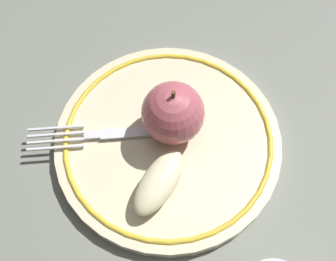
# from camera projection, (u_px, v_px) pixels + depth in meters

# --- Properties ---
(ground_plane) EXTENTS (2.00, 2.00, 0.00)m
(ground_plane) POSITION_uv_depth(u_px,v_px,m) (187.00, 140.00, 0.53)
(ground_plane) COLOR slate
(plate) EXTENTS (0.25, 0.25, 0.02)m
(plate) POSITION_uv_depth(u_px,v_px,m) (168.00, 142.00, 0.52)
(plate) COLOR beige
(plate) RESTS_ON ground_plane
(apple_red_whole) EXTENTS (0.07, 0.07, 0.08)m
(apple_red_whole) POSITION_uv_depth(u_px,v_px,m) (175.00, 109.00, 0.49)
(apple_red_whole) COLOR #B5535F
(apple_red_whole) RESTS_ON plate
(apple_slice_front) EXTENTS (0.08, 0.05, 0.03)m
(apple_slice_front) POSITION_uv_depth(u_px,v_px,m) (159.00, 182.00, 0.47)
(apple_slice_front) COLOR beige
(apple_slice_front) RESTS_ON plate
(fork) EXTENTS (0.10, 0.17, 0.00)m
(fork) POSITION_uv_depth(u_px,v_px,m) (113.00, 134.00, 0.51)
(fork) COLOR silver
(fork) RESTS_ON plate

